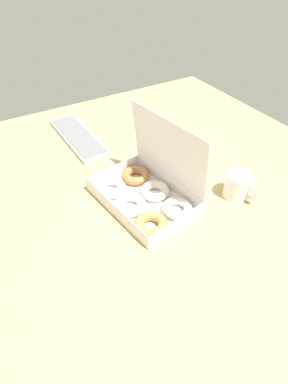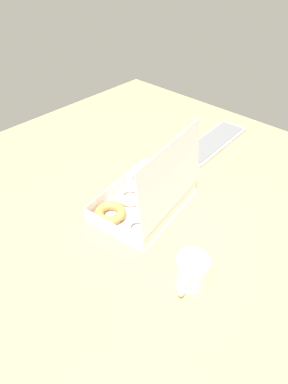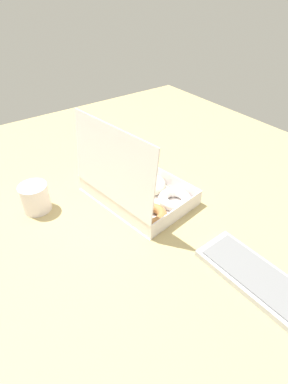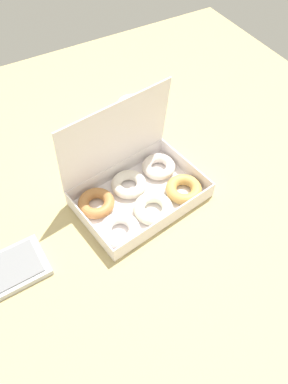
% 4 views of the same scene
% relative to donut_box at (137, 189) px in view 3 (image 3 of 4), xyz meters
% --- Properties ---
extents(ground_plane, '(1.80, 1.80, 0.02)m').
position_rel_donut_box_xyz_m(ground_plane, '(0.01, -0.00, -0.05)').
color(ground_plane, tan).
extents(donut_box, '(0.40, 0.30, 0.30)m').
position_rel_donut_box_xyz_m(donut_box, '(0.00, 0.00, 0.00)').
color(donut_box, white).
rests_on(donut_box, ground_plane).
extents(keyboard, '(0.43, 0.15, 0.02)m').
position_rel_donut_box_xyz_m(keyboard, '(-0.53, -0.05, -0.03)').
color(keyboard, '#B9BBBF').
rests_on(keyboard, ground_plane).
extents(coffee_mug, '(0.13, 0.09, 0.10)m').
position_rel_donut_box_xyz_m(coffee_mug, '(0.15, 0.31, 0.01)').
color(coffee_mug, white).
rests_on(coffee_mug, ground_plane).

